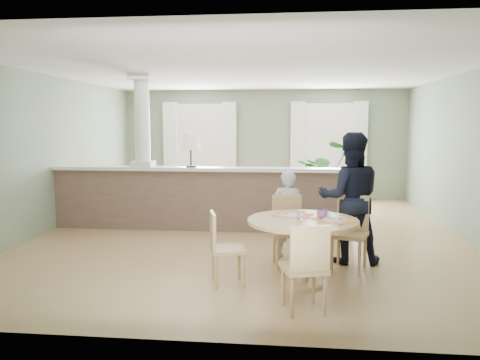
# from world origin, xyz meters

# --- Properties ---
(ground) EXTENTS (8.00, 8.00, 0.00)m
(ground) POSITION_xyz_m (0.00, 0.00, 0.00)
(ground) COLOR tan
(ground) RESTS_ON ground
(room_shell) EXTENTS (7.02, 8.02, 2.71)m
(room_shell) POSITION_xyz_m (-0.03, 0.63, 1.81)
(room_shell) COLOR gray
(room_shell) RESTS_ON ground
(pony_wall) EXTENTS (5.32, 0.38, 2.70)m
(pony_wall) POSITION_xyz_m (-0.99, 0.20, 0.71)
(pony_wall) COLOR brown
(pony_wall) RESTS_ON ground
(sofa) EXTENTS (3.02, 1.92, 0.82)m
(sofa) POSITION_xyz_m (0.15, 1.86, 0.41)
(sofa) COLOR olive
(sofa) RESTS_ON ground
(houseplant) EXTENTS (1.57, 1.42, 1.53)m
(houseplant) POSITION_xyz_m (1.42, 1.56, 0.76)
(houseplant) COLOR #2B6B2C
(houseplant) RESTS_ON ground
(dining_table) EXTENTS (1.27, 1.27, 0.87)m
(dining_table) POSITION_xyz_m (0.82, -2.44, 0.61)
(dining_table) COLOR tan
(dining_table) RESTS_ON ground
(chair_far_boy) EXTENTS (0.48, 0.48, 0.91)m
(chair_far_boy) POSITION_xyz_m (0.64, -1.68, 0.50)
(chair_far_boy) COLOR tan
(chair_far_boy) RESTS_ON ground
(chair_far_man) EXTENTS (0.54, 0.54, 0.94)m
(chair_far_man) POSITION_xyz_m (1.44, -1.77, 0.52)
(chair_far_man) COLOR tan
(chair_far_man) RESTS_ON ground
(chair_near) EXTENTS (0.50, 0.50, 0.90)m
(chair_near) POSITION_xyz_m (0.82, -3.29, 0.50)
(chair_near) COLOR tan
(chair_near) RESTS_ON ground
(chair_side) EXTENTS (0.47, 0.47, 0.85)m
(chair_side) POSITION_xyz_m (-0.11, -2.54, 0.47)
(chair_side) COLOR tan
(chair_side) RESTS_ON ground
(child_person) EXTENTS (0.50, 0.37, 1.23)m
(child_person) POSITION_xyz_m (0.63, -1.36, 0.61)
(child_person) COLOR #ABACB1
(child_person) RESTS_ON ground
(man_person) EXTENTS (0.86, 0.67, 1.74)m
(man_person) POSITION_xyz_m (1.45, -1.48, 0.87)
(man_person) COLOR black
(man_person) RESTS_ON ground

